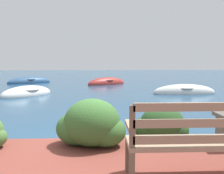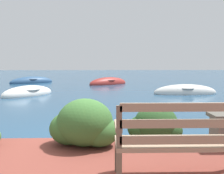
% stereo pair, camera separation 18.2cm
% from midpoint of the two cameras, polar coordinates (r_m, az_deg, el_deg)
% --- Properties ---
extents(ground_plane, '(80.00, 80.00, 0.00)m').
position_cam_midpoint_polar(ground_plane, '(4.62, -6.09, -14.07)').
color(ground_plane, navy).
extents(park_bench, '(1.48, 0.48, 0.93)m').
position_cam_midpoint_polar(park_bench, '(2.98, 17.22, -11.36)').
color(park_bench, brown).
rests_on(park_bench, patio_terrace).
extents(hedge_clump_centre, '(1.12, 0.81, 0.76)m').
position_cam_midpoint_polar(hedge_clump_centre, '(4.07, -5.11, -8.71)').
color(hedge_clump_centre, '#38662D').
rests_on(hedge_clump_centre, patio_terrace).
extents(hedge_clump_right, '(0.92, 0.66, 0.62)m').
position_cam_midpoint_polar(hedge_clump_right, '(4.34, 11.01, -8.71)').
color(hedge_clump_right, '#284C23').
rests_on(hedge_clump_right, patio_terrace).
extents(rowboat_nearest, '(2.51, 2.73, 0.79)m').
position_cam_midpoint_polar(rowboat_nearest, '(12.20, -18.30, -1.48)').
color(rowboat_nearest, silver).
rests_on(rowboat_nearest, ground_plane).
extents(rowboat_mid, '(3.08, 1.04, 0.82)m').
position_cam_midpoint_polar(rowboat_mid, '(12.59, 16.78, -1.21)').
color(rowboat_mid, silver).
rests_on(rowboat_mid, ground_plane).
extents(rowboat_far, '(2.96, 2.48, 0.85)m').
position_cam_midpoint_polar(rowboat_far, '(17.01, -0.56, 0.85)').
color(rowboat_far, '#9E2D28').
rests_on(rowboat_far, ground_plane).
extents(rowboat_outer, '(3.08, 2.54, 0.82)m').
position_cam_midpoint_polar(rowboat_outer, '(18.97, -17.62, 1.09)').
color(rowboat_outer, '#2D517A').
rests_on(rowboat_outer, ground_plane).
extents(mooring_buoy, '(0.44, 0.44, 0.40)m').
position_cam_midpoint_polar(mooring_buoy, '(14.18, -18.72, -0.49)').
color(mooring_buoy, red).
rests_on(mooring_buoy, ground_plane).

